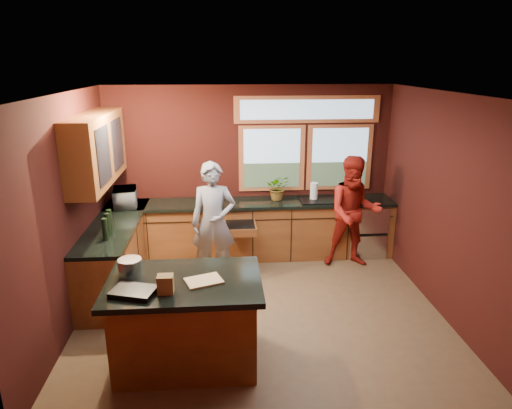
{
  "coord_description": "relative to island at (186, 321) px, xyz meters",
  "views": [
    {
      "loc": [
        -0.46,
        -5.14,
        3.04
      ],
      "look_at": [
        -0.03,
        0.4,
        1.29
      ],
      "focal_mm": 32.0,
      "sensor_mm": 36.0,
      "label": 1
    }
  ],
  "objects": [
    {
      "name": "black_tray",
      "position": [
        -0.45,
        -0.25,
        0.49
      ],
      "size": [
        0.46,
        0.38,
        0.05
      ],
      "primitive_type": "cube",
      "rotation": [
        0.0,
        0.0,
        -0.29
      ],
      "color": "black",
      "rests_on": "island"
    },
    {
      "name": "left_counter",
      "position": [
        -1.09,
        1.83,
        -0.01
      ],
      "size": [
        0.64,
        2.3,
        0.93
      ],
      "color": "brown",
      "rests_on": "floor"
    },
    {
      "name": "microwave",
      "position": [
        -1.06,
        2.57,
        0.59
      ],
      "size": [
        0.42,
        0.55,
        0.28
      ],
      "primitive_type": "imported",
      "rotation": [
        0.0,
        0.0,
        1.73
      ],
      "color": "#999999",
      "rests_on": "left_counter"
    },
    {
      "name": "potted_plant",
      "position": [
        1.29,
        2.73,
        0.65
      ],
      "size": [
        0.36,
        0.31,
        0.4
      ],
      "primitive_type": "imported",
      "color": "#999999",
      "rests_on": "back_counter"
    },
    {
      "name": "person_grey",
      "position": [
        0.27,
        1.92,
        0.39
      ],
      "size": [
        0.64,
        0.43,
        1.73
      ],
      "primitive_type": "imported",
      "rotation": [
        0.0,
        0.0,
        -0.02
      ],
      "color": "slate",
      "rests_on": "floor"
    },
    {
      "name": "stock_pot",
      "position": [
        -0.55,
        0.15,
        0.56
      ],
      "size": [
        0.24,
        0.24,
        0.18
      ],
      "primitive_type": "cylinder",
      "color": "#B6B7BC",
      "rests_on": "island"
    },
    {
      "name": "floor",
      "position": [
        0.86,
        0.98,
        -0.48
      ],
      "size": [
        4.5,
        4.5,
        0.0
      ],
      "primitive_type": "plane",
      "color": "brown",
      "rests_on": "ground"
    },
    {
      "name": "paper_towel",
      "position": [
        1.85,
        2.68,
        0.59
      ],
      "size": [
        0.12,
        0.12,
        0.28
      ],
      "primitive_type": "cylinder",
      "color": "silver",
      "rests_on": "back_counter"
    },
    {
      "name": "island",
      "position": [
        0.0,
        0.0,
        0.0
      ],
      "size": [
        1.55,
        1.05,
        0.95
      ],
      "color": "brown",
      "rests_on": "floor"
    },
    {
      "name": "person_red",
      "position": [
        2.38,
        2.23,
        0.38
      ],
      "size": [
        0.89,
        0.72,
        1.72
      ],
      "primitive_type": "imported",
      "rotation": [
        0.0,
        0.0,
        -0.09
      ],
      "color": "maroon",
      "rests_on": "floor"
    },
    {
      "name": "cutting_board",
      "position": [
        0.2,
        -0.05,
        0.48
      ],
      "size": [
        0.41,
        0.35,
        0.02
      ],
      "primitive_type": "cube",
      "rotation": [
        0.0,
        0.0,
        0.35
      ],
      "color": "tan",
      "rests_on": "island"
    },
    {
      "name": "paper_bag",
      "position": [
        -0.15,
        -0.25,
        0.56
      ],
      "size": [
        0.15,
        0.12,
        0.18
      ],
      "primitive_type": "cube",
      "rotation": [
        0.0,
        0.0,
        -0.01
      ],
      "color": "brown",
      "rests_on": "island"
    },
    {
      "name": "back_counter",
      "position": [
        1.06,
        2.67,
        -0.01
      ],
      "size": [
        4.5,
        0.64,
        0.93
      ],
      "color": "brown",
      "rests_on": "floor"
    },
    {
      "name": "room_shell",
      "position": [
        0.26,
        1.3,
        1.32
      ],
      "size": [
        4.52,
        4.02,
        2.71
      ],
      "color": "black",
      "rests_on": "ground"
    }
  ]
}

